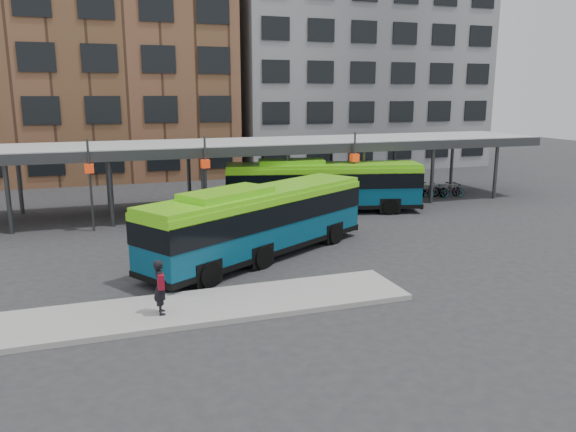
% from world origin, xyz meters
% --- Properties ---
extents(ground, '(120.00, 120.00, 0.00)m').
position_xyz_m(ground, '(0.00, 0.00, 0.00)').
color(ground, '#28282B').
rests_on(ground, ground).
extents(boarding_island, '(14.00, 3.00, 0.18)m').
position_xyz_m(boarding_island, '(-5.50, -3.00, 0.09)').
color(boarding_island, gray).
rests_on(boarding_island, ground).
extents(canopy, '(40.00, 6.53, 4.80)m').
position_xyz_m(canopy, '(-0.06, 12.87, 3.91)').
color(canopy, '#999B9E').
rests_on(canopy, ground).
extents(building_brick, '(26.00, 14.00, 22.00)m').
position_xyz_m(building_brick, '(-10.00, 32.00, 11.00)').
color(building_brick, brown).
rests_on(building_brick, ground).
extents(building_grey, '(24.00, 14.00, 20.00)m').
position_xyz_m(building_grey, '(16.00, 32.00, 10.00)').
color(building_grey, slate).
rests_on(building_grey, ground).
extents(bus_front, '(11.45, 8.25, 3.26)m').
position_xyz_m(bus_front, '(-2.10, 2.26, 1.70)').
color(bus_front, navy).
rests_on(bus_front, ground).
extents(bus_rear, '(11.91, 5.24, 3.21)m').
position_xyz_m(bus_rear, '(4.19, 10.29, 1.67)').
color(bus_rear, navy).
rests_on(bus_rear, ground).
extents(pedestrian, '(0.43, 0.67, 1.79)m').
position_xyz_m(pedestrian, '(-7.01, -3.33, 1.09)').
color(pedestrian, black).
rests_on(pedestrian, boarding_island).
extents(bike_rack, '(5.43, 1.68, 1.07)m').
position_xyz_m(bike_rack, '(12.93, 11.97, 0.49)').
color(bike_rack, slate).
rests_on(bike_rack, ground).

